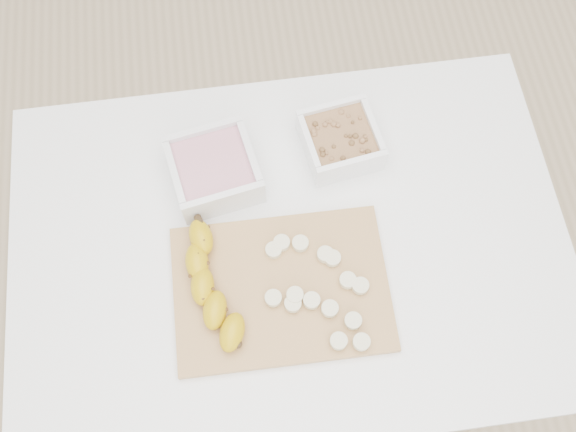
{
  "coord_description": "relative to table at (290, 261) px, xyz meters",
  "views": [
    {
      "loc": [
        -0.06,
        -0.39,
        1.83
      ],
      "look_at": [
        0.0,
        0.03,
        0.81
      ],
      "focal_mm": 40.0,
      "sensor_mm": 36.0,
      "label": 1
    }
  ],
  "objects": [
    {
      "name": "bowl_yogurt",
      "position": [
        -0.12,
        0.15,
        0.13
      ],
      "size": [
        0.18,
        0.18,
        0.07
      ],
      "color": "white",
      "rests_on": "table"
    },
    {
      "name": "ground",
      "position": [
        0.0,
        0.0,
        -0.65
      ],
      "size": [
        3.5,
        3.5,
        0.0
      ],
      "primitive_type": "plane",
      "color": "#C6AD89",
      "rests_on": "ground"
    },
    {
      "name": "bowl_granola",
      "position": [
        0.12,
        0.18,
        0.13
      ],
      "size": [
        0.15,
        0.15,
        0.06
      ],
      "color": "white",
      "rests_on": "table"
    },
    {
      "name": "banana",
      "position": [
        -0.14,
        -0.07,
        0.13
      ],
      "size": [
        0.06,
        0.23,
        0.04
      ],
      "primitive_type": null,
      "rotation": [
        0.0,
        0.0,
        0.01
      ],
      "color": "#C29A08",
      "rests_on": "cutting_board"
    },
    {
      "name": "cutting_board",
      "position": [
        -0.03,
        -0.08,
        0.1
      ],
      "size": [
        0.37,
        0.27,
        0.01
      ],
      "primitive_type": "cube",
      "rotation": [
        0.0,
        0.0,
        -0.01
      ],
      "color": "tan",
      "rests_on": "table"
    },
    {
      "name": "banana_slices",
      "position": [
        0.04,
        -0.09,
        0.12
      ],
      "size": [
        0.18,
        0.22,
        0.02
      ],
      "color": "beige",
      "rests_on": "cutting_board"
    },
    {
      "name": "table",
      "position": [
        0.0,
        0.0,
        0.0
      ],
      "size": [
        1.0,
        0.7,
        0.75
      ],
      "color": "white",
      "rests_on": "ground"
    }
  ]
}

